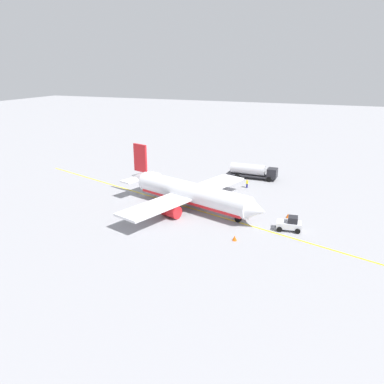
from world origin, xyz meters
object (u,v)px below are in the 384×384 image
(airplane, at_px, (190,193))
(refueling_worker, at_px, (247,184))
(fuel_tanker, at_px, (252,171))
(pushback_tug, at_px, (290,224))
(safety_cone_wingtip, at_px, (288,216))
(safety_cone_nose, at_px, (235,238))

(airplane, relative_size, refueling_worker, 16.98)
(fuel_tanker, height_order, refueling_worker, fuel_tanker)
(pushback_tug, bearing_deg, airplane, 169.42)
(safety_cone_wingtip, bearing_deg, airplane, -174.09)
(airplane, bearing_deg, pushback_tug, -10.58)
(pushback_tug, xyz_separation_m, refueling_worker, (-10.99, 18.23, -0.19))
(fuel_tanker, xyz_separation_m, refueling_worker, (0.54, -6.87, -0.91))
(refueling_worker, height_order, safety_cone_wingtip, refueling_worker)
(airplane, relative_size, fuel_tanker, 2.68)
(pushback_tug, relative_size, safety_cone_nose, 5.15)
(refueling_worker, relative_size, safety_cone_wingtip, 2.42)
(fuel_tanker, xyz_separation_m, safety_cone_wingtip, (10.61, -20.16, -1.38))
(airplane, relative_size, safety_cone_wingtip, 41.10)
(fuel_tanker, height_order, safety_cone_wingtip, fuel_tanker)
(refueling_worker, bearing_deg, safety_cone_wingtip, -52.84)
(fuel_tanker, xyz_separation_m, pushback_tug, (11.52, -25.10, -0.72))
(airplane, bearing_deg, safety_cone_nose, -42.21)
(safety_cone_nose, bearing_deg, refueling_worker, 99.95)
(airplane, distance_m, safety_cone_wingtip, 16.68)
(safety_cone_nose, bearing_deg, pushback_tug, 44.14)
(safety_cone_wingtip, bearing_deg, fuel_tanker, 117.75)
(pushback_tug, bearing_deg, fuel_tanker, 114.66)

